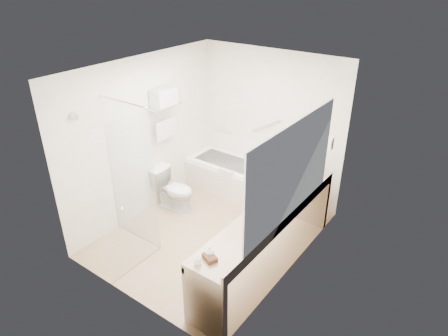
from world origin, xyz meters
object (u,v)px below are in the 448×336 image
Objects in this scene: amenity_basket at (210,258)px; water_bottle_left at (293,178)px; vanity_counter at (268,228)px; bathtub at (232,177)px; toilet at (174,190)px.

water_bottle_left is at bearing 91.48° from amenity_basket.
vanity_counter is 1.14m from amenity_basket.
bathtub is 0.59× the size of vanity_counter.
vanity_counter reaches higher than amenity_basket.
water_bottle_left reaches higher than vanity_counter.
vanity_counter is (1.52, -1.39, 0.36)m from bathtub.
amenity_basket is 0.79× the size of water_bottle_left.
amenity_basket is 1.99m from water_bottle_left.
vanity_counter is 16.56× the size of amenity_basket.
amenity_basket is (1.45, -2.51, 0.60)m from bathtub.
toilet is (-1.97, 0.37, -0.30)m from vanity_counter.
vanity_counter reaches higher than bathtub.
amenity_basket is at bearing -93.64° from vanity_counter.
water_bottle_left is (-0.12, 0.87, 0.30)m from vanity_counter.
toilet is at bearing -113.80° from bathtub.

